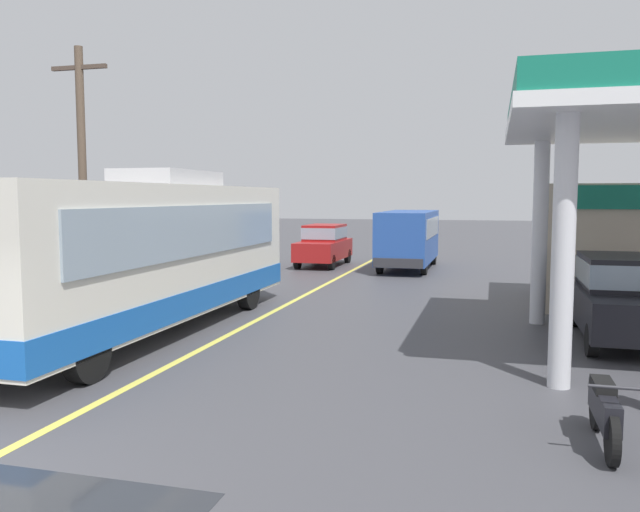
% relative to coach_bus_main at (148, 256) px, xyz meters
% --- Properties ---
extents(ground, '(120.00, 120.00, 0.00)m').
position_rel_coach_bus_main_xyz_m(ground, '(1.88, 12.35, -1.72)').
color(ground, '#424247').
extents(lane_divider_stripe, '(0.16, 50.00, 0.01)m').
position_rel_coach_bus_main_xyz_m(lane_divider_stripe, '(1.88, 7.35, -1.72)').
color(lane_divider_stripe, '#D8CC4C').
rests_on(lane_divider_stripe, ground).
extents(coach_bus_main, '(2.60, 11.04, 3.69)m').
position_rel_coach_bus_main_xyz_m(coach_bus_main, '(0.00, 0.00, 0.00)').
color(coach_bus_main, silver).
rests_on(coach_bus_main, ground).
extents(car_at_pump, '(1.70, 4.20, 1.82)m').
position_rel_coach_bus_main_xyz_m(car_at_pump, '(10.14, 1.74, -0.71)').
color(car_at_pump, black).
rests_on(car_at_pump, ground).
extents(minibus_opposing_lane, '(2.04, 6.13, 2.44)m').
position_rel_coach_bus_main_xyz_m(minibus_opposing_lane, '(4.04, 14.29, -0.25)').
color(minibus_opposing_lane, '#264C9E').
rests_on(minibus_opposing_lane, ground).
extents(motorcycle_parked_forecourt, '(0.55, 1.80, 0.92)m').
position_rel_coach_bus_main_xyz_m(motorcycle_parked_forecourt, '(8.88, -4.54, -1.28)').
color(motorcycle_parked_forecourt, black).
rests_on(motorcycle_parked_forecourt, ground).
extents(car_trailing_behind_bus, '(1.70, 4.20, 1.82)m').
position_rel_coach_bus_main_xyz_m(car_trailing_behind_bus, '(0.26, 14.55, -0.71)').
color(car_trailing_behind_bus, maroon).
rests_on(car_trailing_behind_bus, ground).
extents(utility_pole_roadside, '(1.80, 0.24, 7.40)m').
position_rel_coach_bus_main_xyz_m(utility_pole_roadside, '(-4.21, 3.62, 2.16)').
color(utility_pole_roadside, brown).
rests_on(utility_pole_roadside, ground).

